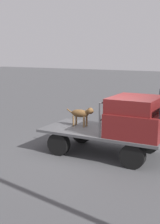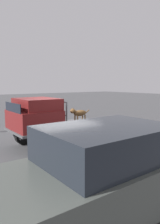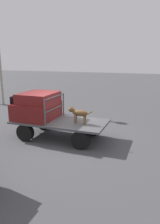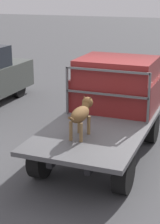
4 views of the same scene
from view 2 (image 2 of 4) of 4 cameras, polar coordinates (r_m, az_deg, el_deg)
name	(u,v)px [view 2 (image 2 of 4)]	position (r m, az deg, el deg)	size (l,w,h in m)	color
ground_plane	(60,144)	(8.81, -5.28, -8.27)	(80.00, 80.00, 0.00)	#474749
flatbed_truck	(60,130)	(8.68, -5.32, -4.75)	(3.80, 1.84, 0.75)	black
truck_cab	(35,114)	(8.07, -11.67, -0.60)	(1.57, 1.72, 1.10)	maroon
truck_headboard	(55,109)	(8.43, -6.65, 0.72)	(0.04, 1.72, 0.99)	#4C4C4F
dog	(78,113)	(8.93, -0.40, -0.31)	(1.00, 0.25, 0.67)	brown
parked_sedan	(100,174)	(3.93, 5.31, -15.91)	(4.07, 1.80, 1.67)	black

